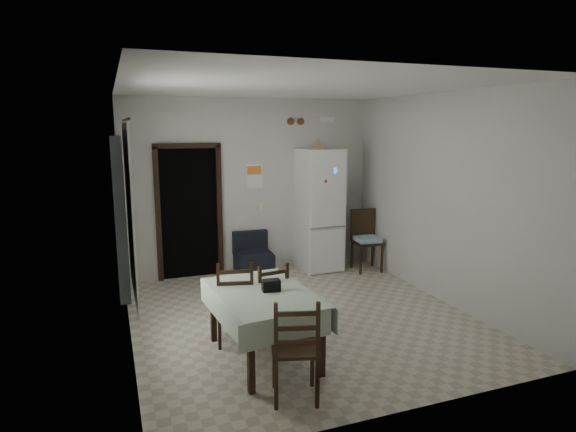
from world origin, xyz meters
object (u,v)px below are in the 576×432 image
at_px(corner_chair, 367,241).
at_px(dining_chair_far_left, 235,300).
at_px(dining_table, 263,325).
at_px(navy_seat, 254,255).
at_px(dining_chair_near_head, 295,347).
at_px(dining_chair_far_right, 267,299).
at_px(fridge, 319,210).

bearing_deg(corner_chair, dining_chair_far_left, -139.64).
relative_size(corner_chair, dining_table, 0.73).
height_order(navy_seat, corner_chair, corner_chair).
bearing_deg(corner_chair, dining_chair_near_head, -122.74).
relative_size(dining_chair_far_left, dining_chair_near_head, 1.01).
xyz_separation_m(navy_seat, dining_chair_far_right, (-0.53, -2.33, 0.10)).
relative_size(corner_chair, dining_chair_near_head, 1.06).
distance_m(dining_chair_far_left, dining_chair_far_right, 0.38).
bearing_deg(fridge, dining_chair_far_left, -134.23).
bearing_deg(dining_chair_far_right, dining_chair_far_left, -8.57).
distance_m(dining_table, dining_chair_far_right, 0.52).
bearing_deg(corner_chair, dining_table, -131.60).
bearing_deg(dining_chair_far_left, fridge, -119.28).
distance_m(fridge, navy_seat, 1.35).
bearing_deg(fridge, dining_table, -126.49).
height_order(navy_seat, dining_chair_near_head, dining_chair_near_head).
relative_size(fridge, dining_chair_near_head, 2.11).
bearing_deg(dining_table, corner_chair, 38.18).
relative_size(dining_table, dining_chair_near_head, 1.45).
height_order(dining_table, dining_chair_far_left, dining_chair_far_left).
height_order(fridge, corner_chair, fridge).
bearing_deg(corner_chair, dining_chair_far_right, -135.55).
distance_m(dining_chair_far_left, dining_chair_near_head, 1.34).
bearing_deg(dining_chair_far_left, navy_seat, -98.74).
bearing_deg(dining_chair_far_right, navy_seat, -110.19).
relative_size(fridge, dining_chair_far_left, 2.09).
relative_size(dining_chair_far_right, dining_chair_near_head, 0.94).
height_order(corner_chair, dining_chair_near_head, corner_chair).
bearing_deg(navy_seat, fridge, 2.34).
height_order(fridge, dining_table, fridge).
bearing_deg(dining_chair_near_head, dining_chair_far_right, -80.90).
xyz_separation_m(corner_chair, dining_chair_far_left, (-2.81, -1.93, -0.02)).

